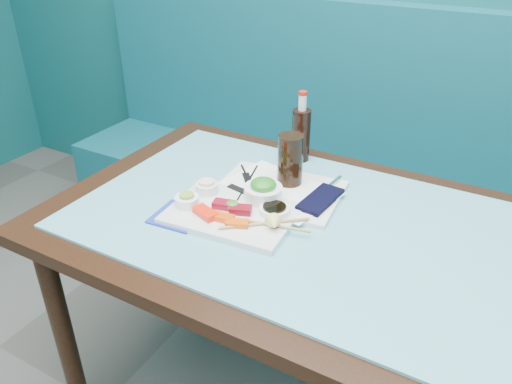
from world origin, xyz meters
The scene contains 34 objects.
booth_bench centered at (0.00, 2.29, 0.37)m, with size 3.00×0.56×1.17m.
dining_table centered at (0.00, 1.45, 0.67)m, with size 1.40×0.90×0.75m.
glass_top centered at (0.00, 1.45, 0.75)m, with size 1.22×0.76×0.01m, color #5FACBE.
sashimi_plate centered at (-0.17, 1.37, 0.77)m, with size 0.34×0.24×0.02m, color silver.
salmon_left centered at (-0.22, 1.31, 0.78)m, with size 0.07×0.04×0.02m, color #FF260A.
salmon_mid centered at (-0.17, 1.32, 0.78)m, with size 0.06×0.03×0.02m, color #EC4509.
salmon_right centered at (-0.12, 1.31, 0.78)m, with size 0.06×0.03×0.01m, color #ED5209.
tuna_left centered at (-0.20, 1.37, 0.79)m, with size 0.06×0.04×0.02m, color maroon.
tuna_right centered at (-0.14, 1.37, 0.79)m, with size 0.06×0.04×0.02m, color maroon.
seaweed_garnish centered at (-0.17, 1.38, 0.79)m, with size 0.04×0.04×0.02m, color #2C861F.
ramekin_wasabi centered at (-0.29, 1.33, 0.79)m, with size 0.07×0.07×0.03m, color white.
wasabi_fill centered at (-0.29, 1.33, 0.81)m, with size 0.04×0.04×0.01m, color #79A535.
ramekin_ginger centered at (-0.29, 1.42, 0.79)m, with size 0.07×0.07×0.03m, color silver.
ginger_fill centered at (-0.29, 1.42, 0.81)m, with size 0.04×0.04×0.01m, color beige.
soy_dish centered at (-0.06, 1.42, 0.78)m, with size 0.08×0.08×0.02m, color white.
soy_fill centered at (-0.06, 1.42, 0.79)m, with size 0.06×0.06×0.01m, color black.
lemon_wedge centered at (-0.02, 1.34, 0.80)m, with size 0.04×0.04×0.04m, color #F8DD75.
chopstick_sleeve centered at (-0.18, 1.47, 0.78)m, with size 0.14×0.02×0.00m, color black.
wooden_chopstick_a centered at (-0.06, 1.35, 0.78)m, with size 0.01×0.01×0.24m, color tan.
wooden_chopstick_b centered at (-0.05, 1.35, 0.78)m, with size 0.01×0.01×0.23m, color #A4884D.
serving_tray centered at (-0.12, 1.54, 0.76)m, with size 0.36×0.27×0.01m, color white.
paper_placemat centered at (-0.12, 1.54, 0.77)m, with size 0.33×0.23×0.00m, color white.
seaweed_bowl centered at (-0.13, 1.47, 0.79)m, with size 0.11×0.11×0.04m, color white.
seaweed_salad centered at (-0.13, 1.47, 0.82)m, with size 0.07×0.07×0.04m, color #1F781B.
cola_glass centered at (-0.11, 1.60, 0.85)m, with size 0.08×0.08×0.16m, color black.
navy_pouch centered at (0.02, 1.54, 0.78)m, with size 0.07×0.17×0.01m, color black.
fork centered at (0.01, 1.65, 0.78)m, with size 0.01×0.01×0.10m, color white.
black_chopstick_a centered at (-0.22, 1.53, 0.77)m, with size 0.01×0.01×0.23m, color black.
black_chopstick_b centered at (-0.21, 1.53, 0.77)m, with size 0.01×0.01×0.25m, color black.
tray_sleeve centered at (-0.21, 1.53, 0.77)m, with size 0.02×0.13×0.00m, color black.
cola_bottle_body centered at (-0.16, 1.79, 0.85)m, with size 0.06×0.06×0.17m, color black.
cola_bottle_neck centered at (-0.16, 1.79, 0.96)m, with size 0.03×0.03×0.05m, color silver.
cola_bottle_cap centered at (-0.16, 1.79, 0.99)m, with size 0.03×0.03×0.01m, color red.
blue_napkin centered at (-0.30, 1.29, 0.76)m, with size 0.13×0.13×0.01m, color #1C2D9B.
Camera 1 is at (0.46, 0.39, 1.50)m, focal length 35.00 mm.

